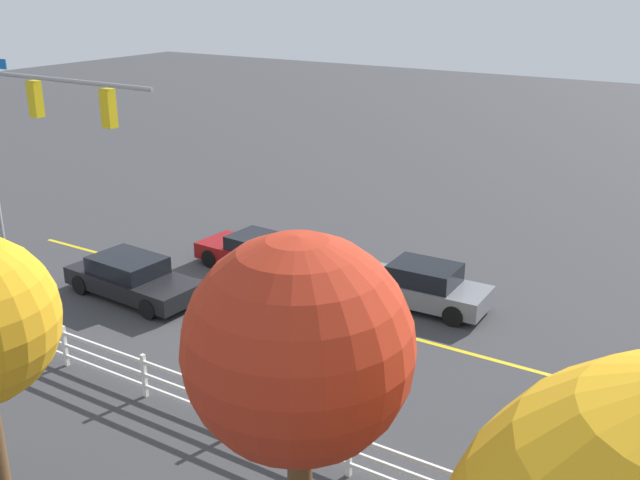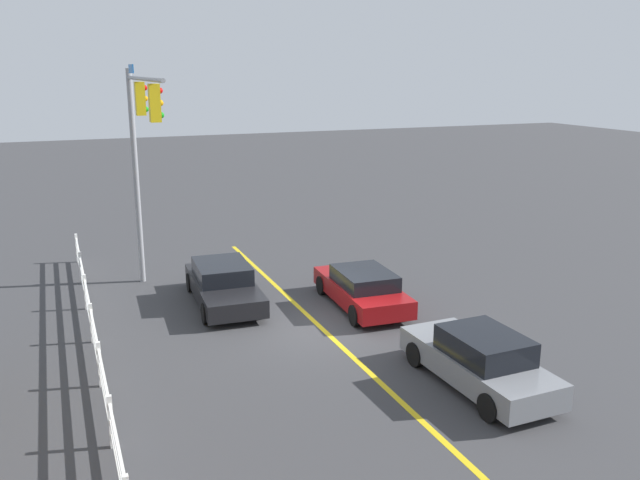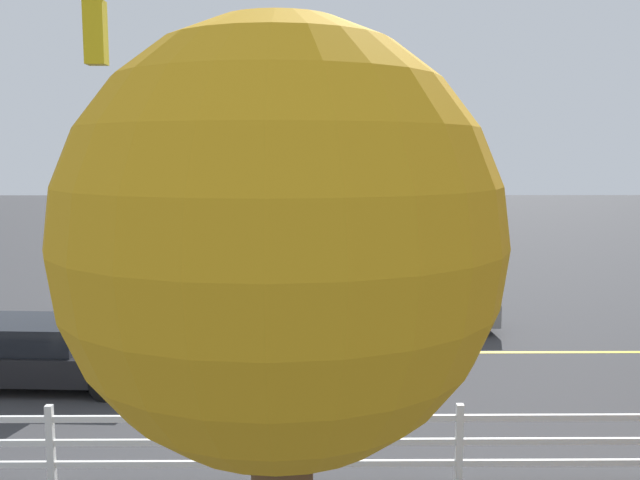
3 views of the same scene
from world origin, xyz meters
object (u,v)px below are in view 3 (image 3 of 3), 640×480
Objects in this scene: car_0 at (40,353)px; car_3 at (180,309)px; tree_1 at (280,249)px; car_1 at (411,305)px.

car_0 is 4.52m from car_3.
car_0 is 0.86× the size of tree_1.
car_3 is at bearing -75.51° from tree_1.
car_0 reaches higher than car_3.
car_0 is 1.06× the size of car_3.
tree_1 is at bearing 107.44° from car_3.
car_3 is (-2.03, -4.04, -0.02)m from car_0.
car_1 is 13.63m from tree_1.
tree_1 is at bearing 76.15° from car_1.
car_3 is (6.08, 0.21, -0.05)m from car_1.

